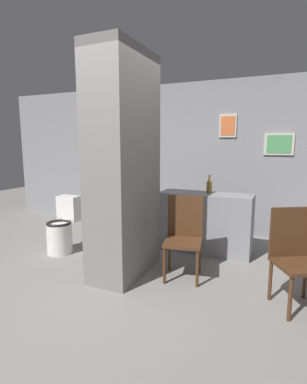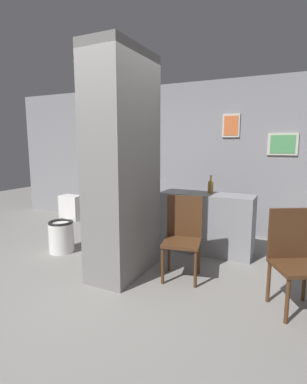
# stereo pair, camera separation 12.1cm
# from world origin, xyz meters

# --- Properties ---
(ground_plane) EXTENTS (14.00, 14.00, 0.00)m
(ground_plane) POSITION_xyz_m (0.00, 0.00, 0.00)
(ground_plane) COLOR gray
(wall_back) EXTENTS (8.00, 0.09, 2.60)m
(wall_back) POSITION_xyz_m (0.00, 2.63, 1.30)
(wall_back) COLOR gray
(wall_back) RESTS_ON ground_plane
(pillar_center) EXTENTS (0.53, 0.99, 2.60)m
(pillar_center) POSITION_xyz_m (-0.10, 0.50, 1.30)
(pillar_center) COLOR gray
(pillar_center) RESTS_ON ground_plane
(counter_shelf) EXTENTS (1.32, 0.44, 0.86)m
(counter_shelf) POSITION_xyz_m (0.61, 1.60, 0.43)
(counter_shelf) COLOR gray
(counter_shelf) RESTS_ON ground_plane
(toilet) EXTENTS (0.36, 0.52, 0.79)m
(toilet) POSITION_xyz_m (-1.28, 0.75, 0.34)
(toilet) COLOR white
(toilet) RESTS_ON ground_plane
(chair_near_pillar) EXTENTS (0.50, 0.50, 0.95)m
(chair_near_pillar) POSITION_xyz_m (0.58, 0.70, 0.52)
(chair_near_pillar) COLOR #4C2D19
(chair_near_pillar) RESTS_ON ground_plane
(chair_by_doorway) EXTENTS (0.57, 0.57, 0.95)m
(chair_by_doorway) POSITION_xyz_m (1.77, 0.51, 0.52)
(chair_by_doorway) COLOR #4C2D19
(chair_by_doorway) RESTS_ON ground_plane
(bicycle) EXTENTS (1.71, 0.42, 0.68)m
(bicycle) POSITION_xyz_m (-0.71, 1.63, 0.33)
(bicycle) COLOR black
(bicycle) RESTS_ON ground_plane
(bottle_tall) EXTENTS (0.08, 0.08, 0.26)m
(bottle_tall) POSITION_xyz_m (0.64, 1.66, 0.95)
(bottle_tall) COLOR olive
(bottle_tall) RESTS_ON counter_shelf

